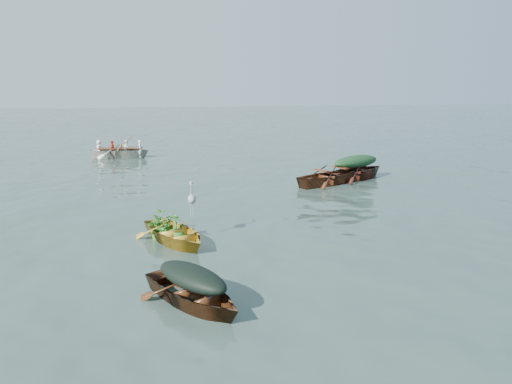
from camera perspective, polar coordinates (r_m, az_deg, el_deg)
ground at (r=14.95m, az=2.56°, el=-3.02°), size 140.00×140.00×0.00m
yellow_dinghy at (r=12.91m, az=-9.26°, el=-5.70°), size 2.62×3.51×0.87m
dark_covered_boat at (r=9.43m, az=-7.23°, el=-12.64°), size 2.79×3.41×0.79m
green_tarp_boat at (r=21.22m, az=11.27°, el=1.39°), size 4.63×3.30×1.05m
open_wooden_boat at (r=20.10m, az=8.44°, el=0.88°), size 4.52×3.17×1.02m
rowed_boat at (r=27.80m, az=-15.26°, el=3.77°), size 4.44×1.71×1.04m
dark_tarp_cover at (r=9.20m, az=-7.33°, el=-9.28°), size 1.54×1.87×0.40m
green_tarp_cover at (r=21.09m, az=11.36°, el=3.48°), size 2.55×1.81×0.52m
thwart_benches at (r=20.00m, az=8.48°, el=2.37°), size 2.32×1.71×0.04m
heron at (r=12.95m, az=-7.32°, el=-1.46°), size 0.42×0.48×0.92m
dinghy_weeds at (r=13.19m, az=-10.34°, el=-2.02°), size 1.01×1.11×0.60m
rowers at (r=27.69m, az=-15.37°, el=5.61°), size 3.13×1.46×0.76m
oars at (r=27.73m, az=-15.32°, el=4.89°), size 0.85×2.65×0.06m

